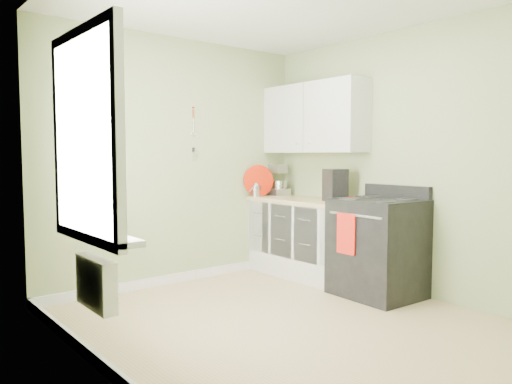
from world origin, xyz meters
TOP-DOWN VIEW (x-y plane):
  - floor at (0.00, 0.00)m, footprint 3.20×3.60m
  - wall_back at (0.00, 1.81)m, footprint 3.20×0.02m
  - wall_left at (-1.61, 0.00)m, footprint 0.02×3.60m
  - wall_right at (1.61, 0.00)m, footprint 0.02×3.60m
  - base_cabinets at (1.30, 1.00)m, footprint 0.60×1.60m
  - countertop at (1.29, 1.00)m, footprint 0.64×1.60m
  - upper_cabinets at (1.43, 1.10)m, footprint 0.35×1.40m
  - window at (-1.58, 0.30)m, footprint 0.06×1.14m
  - window_sill at (-1.51, 0.30)m, footprint 0.18×1.14m
  - radiator at (-1.54, 0.25)m, footprint 0.12×0.50m
  - wall_utensils at (0.20, 1.78)m, footprint 0.02×0.14m
  - stove at (1.28, 0.05)m, footprint 0.74×0.83m
  - stand_mixer at (1.39, 1.74)m, footprint 0.25×0.38m
  - kettle at (1.05, 1.72)m, footprint 0.17×0.10m
  - coffee_maker at (1.32, 0.67)m, footprint 0.26×0.27m
  - red_tray at (1.10, 1.72)m, footprint 0.39×0.18m
  - jar at (1.16, 0.30)m, footprint 0.08×0.08m
  - plant_a at (-1.50, -0.03)m, footprint 0.17×0.15m
  - plant_b at (-1.50, 0.38)m, footprint 0.22×0.22m
  - plant_c at (-1.50, 0.50)m, footprint 0.20×0.20m

SIDE VIEW (x-z plane):
  - floor at x=0.00m, z-range -0.02..0.00m
  - base_cabinets at x=1.30m, z-range 0.00..0.87m
  - stove at x=1.28m, z-range -0.06..1.05m
  - radiator at x=-1.54m, z-range 0.38..0.73m
  - window_sill at x=-1.51m, z-range 0.86..0.90m
  - countertop at x=1.29m, z-range 0.87..0.91m
  - jar at x=1.16m, z-range 0.91..1.00m
  - kettle at x=1.05m, z-range 0.91..1.08m
  - plant_a at x=-1.50m, z-range 0.90..1.17m
  - plant_c at x=-1.50m, z-range 0.90..1.18m
  - plant_b at x=-1.50m, z-range 0.90..1.21m
  - coffee_maker at x=1.32m, z-range 0.90..1.26m
  - stand_mixer at x=1.39m, z-range 0.88..1.31m
  - red_tray at x=1.10m, z-range 0.91..1.30m
  - wall_back at x=0.00m, z-range 0.00..2.70m
  - wall_left at x=-1.61m, z-range 0.00..2.70m
  - wall_right at x=1.61m, z-range 0.00..2.70m
  - window at x=-1.58m, z-range 0.83..2.27m
  - wall_utensils at x=0.20m, z-range 1.27..1.85m
  - upper_cabinets at x=1.43m, z-range 1.45..2.25m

